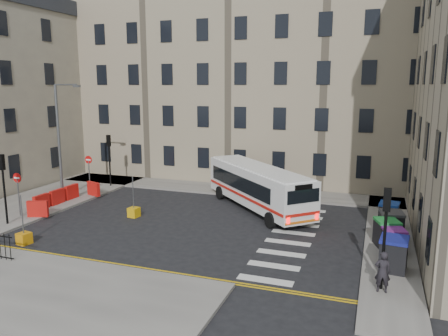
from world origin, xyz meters
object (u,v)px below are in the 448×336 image
Objects in this scene: wheelie_bin_c at (387,233)px; bollard_yellow at (134,212)px; pedestrian at (383,272)px; wheelie_bin_a at (394,254)px; bus at (258,185)px; wheelie_bin_d at (391,225)px; bollard_chevron at (24,238)px; streetlamp at (59,140)px; wheelie_bin_e at (389,214)px; wheelie_bin_b at (393,241)px.

bollard_yellow is at bearing 160.13° from wheelie_bin_c.
wheelie_bin_a is at bearing -105.55° from pedestrian.
bus reaches higher than wheelie_bin_c.
wheelie_bin_c is 5.36m from pedestrian.
bus is 8.90m from wheelie_bin_d.
wheelie_bin_a is 0.97× the size of wheelie_bin_c.
bus is 15.17× the size of bollard_chevron.
streetlamp reaches higher than pedestrian.
wheelie_bin_e is at bearing 97.35° from wheelie_bin_a.
wheelie_bin_d is 0.89× the size of pedestrian.
wheelie_bin_b is 4.46m from wheelie_bin_e.
streetlamp is 13.57× the size of bollard_chevron.
wheelie_bin_c is at bearing 90.92° from wheelie_bin_b.
bollard_yellow is at bearing 64.74° from bollard_chevron.
streetlamp reaches higher than wheelie_bin_a.
bus is at bearing 9.24° from streetlamp.
bollard_yellow is at bearing 173.54° from wheelie_bin_a.
streetlamp is 5.98× the size of wheelie_bin_b.
pedestrian is (-0.46, -2.38, 0.09)m from wheelie_bin_a.
wheelie_bin_a is 1.07× the size of wheelie_bin_e.
wheelie_bin_a is 2.98m from wheelie_bin_c.
bollard_yellow is at bearing 173.98° from wheelie_bin_d.
wheelie_bin_d is at bearing -66.35° from bus.
wheelie_bin_e is 2.27× the size of bollard_chevron.
bus reaches higher than wheelie_bin_b.
wheelie_bin_a reaches higher than wheelie_bin_d.
bus is 6.69× the size of wheelie_bin_e.
wheelie_bin_c is 2.50× the size of bollard_yellow.
bollard_chevron is at bearing -115.26° from bollard_yellow.
wheelie_bin_c is (-0.29, 0.99, 0.05)m from wheelie_bin_b.
bollard_yellow is at bearing -26.43° from pedestrian.
bus is 8.24m from wheelie_bin_e.
bollard_chevron is (-2.86, -6.06, 0.00)m from bollard_yellow.
bus is 8.13m from bollard_yellow.
pedestrian is 15.74m from bollard_yellow.
wheelie_bin_d is at bearing 20.98° from bollard_chevron.
wheelie_bin_a is 18.12m from bollard_chevron.
bollard_chevron is (-17.96, -4.59, -0.49)m from wheelie_bin_b.
wheelie_bin_a reaches higher than wheelie_bin_b.
wheelie_bin_b is 18.54m from bollard_chevron.
wheelie_bin_b reaches higher than bollard_chevron.
wheelie_bin_d is at bearing 61.88° from wheelie_bin_c.
streetlamp is at bearing 117.46° from bollard_chevron.
bollard_chevron is at bearing -177.31° from bus.
bollard_chevron is (4.16, -8.00, -4.04)m from streetlamp.
wheelie_bin_d is 15.07m from bollard_yellow.
wheelie_bin_b is 2.27× the size of bollard_chevron.
wheelie_bin_a is at bearing -106.31° from wheelie_bin_b.
bus is at bearing 46.58° from bollard_chevron.
bollard_yellow is (-6.84, -4.19, -1.33)m from bus.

